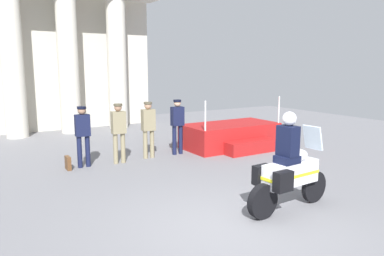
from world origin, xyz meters
name	(u,v)px	position (x,y,z in m)	size (l,w,h in m)	color
ground_plane	(233,227)	(0.00, 0.00, 0.00)	(28.00, 28.00, 0.00)	slate
colonnade_backdrop	(38,48)	(-0.99, 11.24, 3.40)	(9.75, 1.64, 6.60)	beige
reviewing_stand	(232,136)	(3.85, 5.03, 0.38)	(3.14, 2.11, 1.70)	#A51919
officer_in_row_0	(83,132)	(-1.06, 5.17, 0.98)	(0.39, 0.24, 1.65)	#141938
officer_in_row_1	(119,128)	(-0.09, 5.04, 0.99)	(0.39, 0.24, 1.69)	#847A5B
officer_in_row_2	(148,125)	(0.87, 5.17, 0.98)	(0.39, 0.24, 1.67)	#847A5B
officer_in_row_3	(177,122)	(1.84, 5.14, 1.00)	(0.39, 0.24, 1.69)	#141938
motorcycle_with_rider	(288,170)	(1.34, 0.05, 0.79)	(2.09, 0.72, 1.90)	black
briefcase_on_ground	(68,163)	(-1.49, 5.13, 0.18)	(0.10, 0.32, 0.36)	brown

